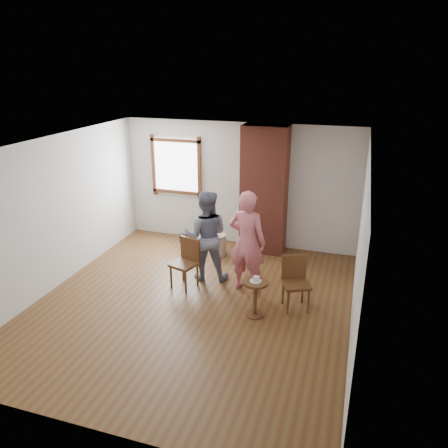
{
  "coord_description": "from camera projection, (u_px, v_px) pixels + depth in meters",
  "views": [
    {
      "loc": [
        2.37,
        -5.8,
        3.74
      ],
      "look_at": [
        0.29,
        0.8,
        1.15
      ],
      "focal_mm": 35.0,
      "sensor_mm": 36.0,
      "label": 1
    }
  ],
  "objects": [
    {
      "name": "dining_chair_right",
      "position": [
        295.0,
        279.0,
        6.93
      ],
      "size": [
        0.54,
        0.54,
        0.87
      ],
      "rotation": [
        0.0,
        0.0,
        0.42
      ],
      "color": "brown",
      "rests_on": "ground"
    },
    {
      "name": "cake_plate",
      "position": [
        256.0,
        281.0,
        6.63
      ],
      "size": [
        0.18,
        0.18,
        0.01
      ],
      "primitive_type": "cylinder",
      "color": "white",
      "rests_on": "side_table"
    },
    {
      "name": "man",
      "position": [
        206.0,
        236.0,
        7.75
      ],
      "size": [
        0.93,
        0.81,
        1.66
      ],
      "primitive_type": "imported",
      "rotation": [
        0.0,
        0.0,
        3.39
      ],
      "color": "black",
      "rests_on": "ground"
    },
    {
      "name": "person_pink",
      "position": [
        247.0,
        242.0,
        7.32
      ],
      "size": [
        0.7,
        0.51,
        1.79
      ],
      "primitive_type": "imported",
      "rotation": [
        0.0,
        0.0,
        3.0
      ],
      "color": "#D26976",
      "rests_on": "ground"
    },
    {
      "name": "dining_chair_left",
      "position": [
        186.0,
        260.0,
        7.6
      ],
      "size": [
        0.5,
        0.5,
        0.87
      ],
      "rotation": [
        0.0,
        0.0,
        -0.3
      ],
      "color": "brown",
      "rests_on": "ground"
    },
    {
      "name": "cake_slice",
      "position": [
        256.0,
        279.0,
        6.62
      ],
      "size": [
        0.08,
        0.07,
        0.06
      ],
      "primitive_type": "cube",
      "color": "silver",
      "rests_on": "cake_plate"
    },
    {
      "name": "room_shell",
      "position": [
        200.0,
        188.0,
        7.08
      ],
      "size": [
        5.04,
        5.52,
        2.62
      ],
      "color": "silver",
      "rests_on": "ground"
    },
    {
      "name": "ground",
      "position": [
        193.0,
        304.0,
        7.16
      ],
      "size": [
        5.5,
        5.5,
        0.0
      ],
      "primitive_type": "plane",
      "color": "brown",
      "rests_on": "ground"
    },
    {
      "name": "dark_pot",
      "position": [
        183.0,
        238.0,
        9.6
      ],
      "size": [
        0.18,
        0.18,
        0.16
      ],
      "primitive_type": "cylinder",
      "rotation": [
        0.0,
        0.0,
        -0.13
      ],
      "color": "black",
      "rests_on": "ground"
    },
    {
      "name": "brick_chimney",
      "position": [
        264.0,
        190.0,
        8.76
      ],
      "size": [
        0.9,
        0.5,
        2.6
      ],
      "primitive_type": "cube",
      "color": "brown",
      "rests_on": "ground"
    },
    {
      "name": "side_table",
      "position": [
        255.0,
        293.0,
        6.7
      ],
      "size": [
        0.4,
        0.4,
        0.6
      ],
      "color": "brown",
      "rests_on": "ground"
    },
    {
      "name": "stoneware_crock",
      "position": [
        218.0,
        244.0,
        8.93
      ],
      "size": [
        0.42,
        0.42,
        0.43
      ],
      "primitive_type": "cylinder",
      "rotation": [
        0.0,
        0.0,
        0.31
      ],
      "color": "tan",
      "rests_on": "ground"
    }
  ]
}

